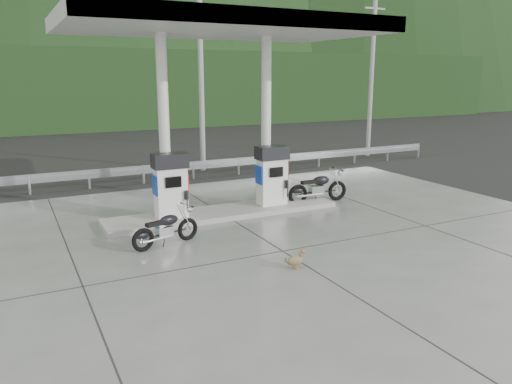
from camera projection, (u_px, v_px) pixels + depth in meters
name	position (u px, v px, depth m)	size (l,w,h in m)	color
ground	(263.00, 240.00, 12.59)	(160.00, 160.00, 0.00)	black
forecourt_apron	(263.00, 239.00, 12.59)	(18.00, 14.00, 0.02)	slate
pump_island	(224.00, 212.00, 14.75)	(7.00, 1.40, 0.15)	gray
gas_pump_left	(171.00, 186.00, 13.83)	(0.95, 0.55, 1.80)	white
gas_pump_right	(272.00, 175.00, 15.23)	(0.95, 0.55, 1.80)	white
canopy_column_left	(164.00, 126.00, 13.81)	(0.30, 0.30, 5.00)	white
canopy_column_right	(266.00, 122.00, 15.21)	(0.30, 0.30, 5.00)	white
canopy_roof	(221.00, 26.00, 13.54)	(8.50, 5.00, 0.40)	silver
guardrail	(168.00, 163.00, 19.39)	(26.00, 0.16, 1.42)	#94969B
road	(146.00, 167.00, 22.60)	(60.00, 7.00, 0.01)	black
utility_pole_b	(201.00, 77.00, 20.82)	(0.22, 0.22, 8.00)	gray
utility_pole_c	(371.00, 76.00, 24.76)	(0.22, 0.22, 8.00)	gray
tree_band	(82.00, 90.00, 38.01)	(80.00, 6.00, 6.00)	black
forested_hills	(50.00, 107.00, 64.79)	(100.00, 40.00, 140.00)	black
motorcycle_left	(166.00, 229.00, 12.03)	(1.71, 0.54, 0.81)	black
motorcycle_right	(318.00, 188.00, 16.13)	(1.98, 0.62, 0.94)	black
duck	(295.00, 261.00, 10.63)	(0.48, 0.14, 0.35)	brown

